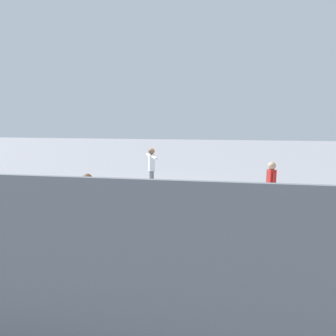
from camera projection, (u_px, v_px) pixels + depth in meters
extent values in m
plane|color=gray|center=(156.00, 193.00, 11.31)|extent=(60.00, 60.00, 0.00)
cube|color=black|center=(170.00, 193.00, 11.29)|extent=(2.88, 0.56, 0.01)
cylinder|color=#B7B7BC|center=(200.00, 189.00, 10.96)|extent=(0.04, 0.04, 0.40)
cylinder|color=#B7B7BC|center=(143.00, 186.00, 11.55)|extent=(0.04, 0.04, 0.40)
cylinder|color=#B7B7BC|center=(170.00, 182.00, 11.22)|extent=(2.70, 0.35, 0.05)
cube|color=gray|center=(48.00, 185.00, 11.94)|extent=(1.85, 0.60, 0.28)
cylinder|color=slate|center=(152.00, 183.00, 11.03)|extent=(0.16, 0.16, 0.84)
cylinder|color=slate|center=(151.00, 182.00, 11.18)|extent=(0.16, 0.16, 0.84)
cube|color=white|center=(152.00, 163.00, 10.99)|extent=(0.27, 0.28, 0.59)
sphere|color=brown|center=(151.00, 151.00, 10.93)|extent=(0.23, 0.23, 0.23)
cylinder|color=white|center=(154.00, 158.00, 10.59)|extent=(0.33, 0.53, 0.08)
cylinder|color=white|center=(149.00, 155.00, 11.32)|extent=(0.33, 0.53, 0.08)
cube|color=black|center=(157.00, 191.00, 11.16)|extent=(0.82, 0.30, 0.02)
cylinder|color=white|center=(149.00, 193.00, 11.14)|extent=(0.06, 0.04, 0.05)
cylinder|color=white|center=(151.00, 192.00, 11.36)|extent=(0.06, 0.04, 0.05)
cylinder|color=white|center=(163.00, 194.00, 10.98)|extent=(0.06, 0.04, 0.05)
cylinder|color=white|center=(165.00, 193.00, 11.19)|extent=(0.06, 0.04, 0.05)
cylinder|color=black|center=(271.00, 204.00, 8.31)|extent=(0.15, 0.15, 0.78)
cylinder|color=black|center=(268.00, 203.00, 8.46)|extent=(0.15, 0.15, 0.78)
cube|color=red|center=(271.00, 180.00, 8.28)|extent=(0.24, 0.26, 0.55)
sphere|color=tan|center=(272.00, 166.00, 8.22)|extent=(0.21, 0.21, 0.21)
cylinder|color=red|center=(274.00, 183.00, 8.16)|extent=(0.09, 0.09, 0.52)
cylinder|color=red|center=(268.00, 181.00, 8.42)|extent=(0.09, 0.09, 0.52)
cylinder|color=slate|center=(90.00, 225.00, 6.73)|extent=(0.12, 0.12, 0.78)
cylinder|color=slate|center=(88.00, 227.00, 6.57)|extent=(0.12, 0.12, 0.78)
cube|color=#2D51B7|center=(88.00, 196.00, 6.55)|extent=(0.20, 0.22, 0.55)
sphere|color=brown|center=(87.00, 178.00, 6.49)|extent=(0.21, 0.21, 0.21)
cylinder|color=#2D51B7|center=(90.00, 197.00, 6.69)|extent=(0.08, 0.08, 0.52)
cylinder|color=#2D51B7|center=(86.00, 200.00, 6.42)|extent=(0.08, 0.08, 0.52)
cube|color=tan|center=(248.00, 203.00, 9.63)|extent=(0.48, 0.82, 0.02)
cylinder|color=white|center=(249.00, 207.00, 9.35)|extent=(0.05, 0.06, 0.05)
cylinder|color=white|center=(241.00, 206.00, 9.47)|extent=(0.05, 0.06, 0.05)
cylinder|color=white|center=(254.00, 203.00, 9.81)|extent=(0.05, 0.06, 0.05)
cylinder|color=white|center=(247.00, 202.00, 9.93)|extent=(0.05, 0.06, 0.05)
cube|color=#E05993|center=(11.00, 206.00, 9.33)|extent=(0.66, 0.75, 0.02)
cylinder|color=white|center=(19.00, 205.00, 9.60)|extent=(0.06, 0.06, 0.05)
cylinder|color=white|center=(22.00, 206.00, 9.43)|extent=(0.06, 0.06, 0.05)
cylinder|color=white|center=(0.00, 208.00, 9.24)|extent=(0.06, 0.06, 0.05)
cylinder|color=white|center=(2.00, 210.00, 9.07)|extent=(0.06, 0.06, 0.05)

